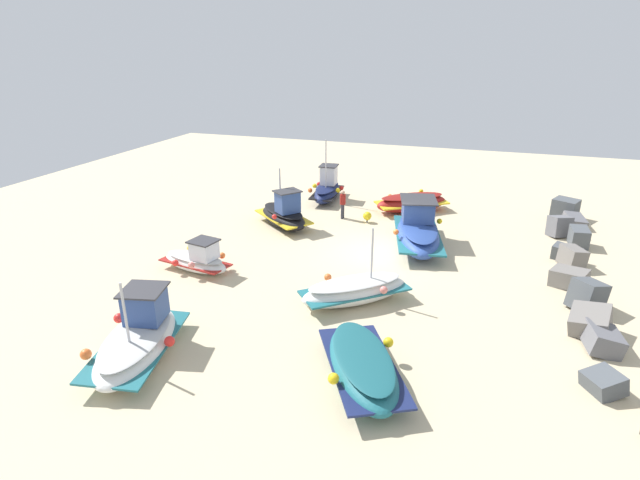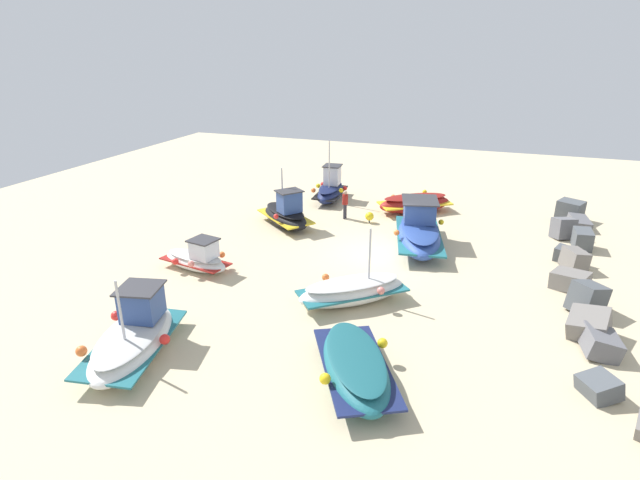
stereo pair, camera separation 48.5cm
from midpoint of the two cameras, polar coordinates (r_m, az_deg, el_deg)
ground_plane at (r=23.40m, az=7.37°, el=-1.64°), size 53.24×53.24×0.00m
fishing_boat_0 at (r=24.42m, az=11.73°, el=0.99°), size 5.61×3.15×2.16m
fishing_boat_1 at (r=26.69m, az=-3.37°, el=2.93°), size 3.62×3.96×3.09m
fishing_boat_2 at (r=29.44m, az=11.17°, el=4.12°), size 3.70×4.36×1.07m
fishing_boat_3 at (r=18.88m, az=4.43°, el=-5.75°), size 3.88×4.17×2.89m
fishing_boat_4 at (r=16.86m, az=-19.55°, el=-10.23°), size 4.73×2.84×2.83m
fishing_boat_5 at (r=22.10m, az=-13.17°, el=-2.08°), size 1.90×3.38×1.49m
fishing_boat_6 at (r=14.89m, az=4.98°, el=-14.04°), size 4.59×3.59×0.90m
fishing_boat_7 at (r=31.19m, az=1.67°, el=5.75°), size 3.84×1.97×3.84m
person_walking at (r=27.75m, az=3.37°, el=4.25°), size 0.32×0.32×1.60m
breakwater_rocks at (r=23.34m, az=28.09°, el=-3.10°), size 18.80×2.95×1.38m
mooring_buoy_0 at (r=27.36m, az=6.14°, el=2.68°), size 0.46×0.46×0.60m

